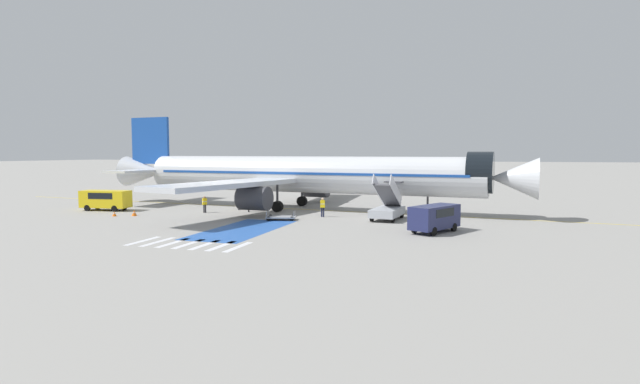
{
  "coord_description": "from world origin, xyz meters",
  "views": [
    {
      "loc": [
        16.68,
        -48.62,
        6.01
      ],
      "look_at": [
        0.96,
        0.08,
        1.95
      ],
      "focal_mm": 28.0,
      "sensor_mm": 36.0,
      "label": 1
    }
  ],
  "objects_px": {
    "airliner": "(299,175)",
    "service_van_1": "(106,199)",
    "baggage_cart": "(281,217)",
    "boarding_stairs_forward": "(387,208)",
    "ground_crew_0": "(323,206)",
    "traffic_cone_1": "(114,214)",
    "fuel_tanker": "(329,181)",
    "ground_crew_1": "(205,203)",
    "service_van_0": "(435,216)",
    "ground_crew_2": "(249,201)",
    "traffic_cone_0": "(134,213)",
    "ground_crew_3": "(239,200)"
  },
  "relations": [
    {
      "from": "boarding_stairs_forward",
      "to": "fuel_tanker",
      "type": "bearing_deg",
      "value": 120.4
    },
    {
      "from": "baggage_cart",
      "to": "ground_crew_0",
      "type": "bearing_deg",
      "value": 122.26
    },
    {
      "from": "baggage_cart",
      "to": "traffic_cone_0",
      "type": "relative_size",
      "value": 5.26
    },
    {
      "from": "traffic_cone_1",
      "to": "service_van_1",
      "type": "bearing_deg",
      "value": 138.74
    },
    {
      "from": "airliner",
      "to": "ground_crew_2",
      "type": "bearing_deg",
      "value": -41.54
    },
    {
      "from": "fuel_tanker",
      "to": "traffic_cone_0",
      "type": "bearing_deg",
      "value": 161.06
    },
    {
      "from": "boarding_stairs_forward",
      "to": "ground_crew_0",
      "type": "bearing_deg",
      "value": -175.43
    },
    {
      "from": "boarding_stairs_forward",
      "to": "service_van_0",
      "type": "height_order",
      "value": "boarding_stairs_forward"
    },
    {
      "from": "boarding_stairs_forward",
      "to": "traffic_cone_1",
      "type": "distance_m",
      "value": 25.63
    },
    {
      "from": "airliner",
      "to": "ground_crew_2",
      "type": "height_order",
      "value": "airliner"
    },
    {
      "from": "ground_crew_2",
      "to": "traffic_cone_0",
      "type": "bearing_deg",
      "value": -87.71
    },
    {
      "from": "boarding_stairs_forward",
      "to": "ground_crew_2",
      "type": "distance_m",
      "value": 14.49
    },
    {
      "from": "ground_crew_0",
      "to": "traffic_cone_1",
      "type": "height_order",
      "value": "ground_crew_0"
    },
    {
      "from": "service_van_1",
      "to": "boarding_stairs_forward",
      "type": "bearing_deg",
      "value": -93.2
    },
    {
      "from": "fuel_tanker",
      "to": "baggage_cart",
      "type": "height_order",
      "value": "fuel_tanker"
    },
    {
      "from": "ground_crew_1",
      "to": "traffic_cone_1",
      "type": "xyz_separation_m",
      "value": [
        -6.67,
        -5.09,
        -0.72
      ]
    },
    {
      "from": "airliner",
      "to": "ground_crew_0",
      "type": "height_order",
      "value": "airliner"
    },
    {
      "from": "boarding_stairs_forward",
      "to": "ground_crew_0",
      "type": "relative_size",
      "value": 2.96
    },
    {
      "from": "ground_crew_0",
      "to": "ground_crew_3",
      "type": "distance_m",
      "value": 10.49
    },
    {
      "from": "airliner",
      "to": "ground_crew_1",
      "type": "xyz_separation_m",
      "value": [
        -7.98,
        -5.8,
        -2.7
      ]
    },
    {
      "from": "baggage_cart",
      "to": "traffic_cone_1",
      "type": "relative_size",
      "value": 6.34
    },
    {
      "from": "ground_crew_2",
      "to": "traffic_cone_0",
      "type": "distance_m",
      "value": 10.93
    },
    {
      "from": "fuel_tanker",
      "to": "traffic_cone_1",
      "type": "xyz_separation_m",
      "value": [
        -10.39,
        -35.9,
        -1.39
      ]
    },
    {
      "from": "service_van_0",
      "to": "traffic_cone_0",
      "type": "relative_size",
      "value": 8.84
    },
    {
      "from": "ground_crew_1",
      "to": "boarding_stairs_forward",
      "type": "bearing_deg",
      "value": 126.35
    },
    {
      "from": "fuel_tanker",
      "to": "ground_crew_0",
      "type": "height_order",
      "value": "fuel_tanker"
    },
    {
      "from": "airliner",
      "to": "baggage_cart",
      "type": "distance_m",
      "value": 9.24
    },
    {
      "from": "airliner",
      "to": "fuel_tanker",
      "type": "xyz_separation_m",
      "value": [
        -4.26,
        25.01,
        -2.04
      ]
    },
    {
      "from": "boarding_stairs_forward",
      "to": "ground_crew_2",
      "type": "relative_size",
      "value": 2.88
    },
    {
      "from": "service_van_0",
      "to": "service_van_1",
      "type": "xyz_separation_m",
      "value": [
        -33.8,
        4.05,
        0.02
      ]
    },
    {
      "from": "airliner",
      "to": "service_van_0",
      "type": "distance_m",
      "value": 18.96
    },
    {
      "from": "baggage_cart",
      "to": "ground_crew_3",
      "type": "xyz_separation_m",
      "value": [
        -7.22,
        5.95,
        0.77
      ]
    },
    {
      "from": "service_van_1",
      "to": "ground_crew_0",
      "type": "relative_size",
      "value": 2.87
    },
    {
      "from": "ground_crew_0",
      "to": "airliner",
      "type": "bearing_deg",
      "value": 119.78
    },
    {
      "from": "ground_crew_1",
      "to": "ground_crew_0",
      "type": "bearing_deg",
      "value": 127.15
    },
    {
      "from": "boarding_stairs_forward",
      "to": "ground_crew_0",
      "type": "xyz_separation_m",
      "value": [
        -6.1,
        0.01,
        0.04
      ]
    },
    {
      "from": "traffic_cone_0",
      "to": "ground_crew_0",
      "type": "bearing_deg",
      "value": 15.37
    },
    {
      "from": "ground_crew_3",
      "to": "traffic_cone_0",
      "type": "height_order",
      "value": "ground_crew_3"
    },
    {
      "from": "service_van_0",
      "to": "ground_crew_0",
      "type": "xyz_separation_m",
      "value": [
        -10.76,
        6.01,
        -0.18
      ]
    },
    {
      "from": "airliner",
      "to": "traffic_cone_0",
      "type": "height_order",
      "value": "airliner"
    },
    {
      "from": "fuel_tanker",
      "to": "traffic_cone_1",
      "type": "relative_size",
      "value": 20.92
    },
    {
      "from": "boarding_stairs_forward",
      "to": "ground_crew_2",
      "type": "bearing_deg",
      "value": 179.03
    },
    {
      "from": "airliner",
      "to": "service_van_1",
      "type": "height_order",
      "value": "airliner"
    },
    {
      "from": "service_van_0",
      "to": "ground_crew_3",
      "type": "distance_m",
      "value": 22.65
    },
    {
      "from": "baggage_cart",
      "to": "ground_crew_3",
      "type": "height_order",
      "value": "ground_crew_3"
    },
    {
      "from": "traffic_cone_1",
      "to": "ground_crew_2",
      "type": "bearing_deg",
      "value": 33.46
    },
    {
      "from": "ground_crew_2",
      "to": "baggage_cart",
      "type": "bearing_deg",
      "value": 17.6
    },
    {
      "from": "boarding_stairs_forward",
      "to": "fuel_tanker",
      "type": "distance_m",
      "value": 33.67
    },
    {
      "from": "ground_crew_0",
      "to": "traffic_cone_0",
      "type": "bearing_deg",
      "value": -173.62
    },
    {
      "from": "ground_crew_3",
      "to": "traffic_cone_0",
      "type": "relative_size",
      "value": 3.22
    }
  ]
}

